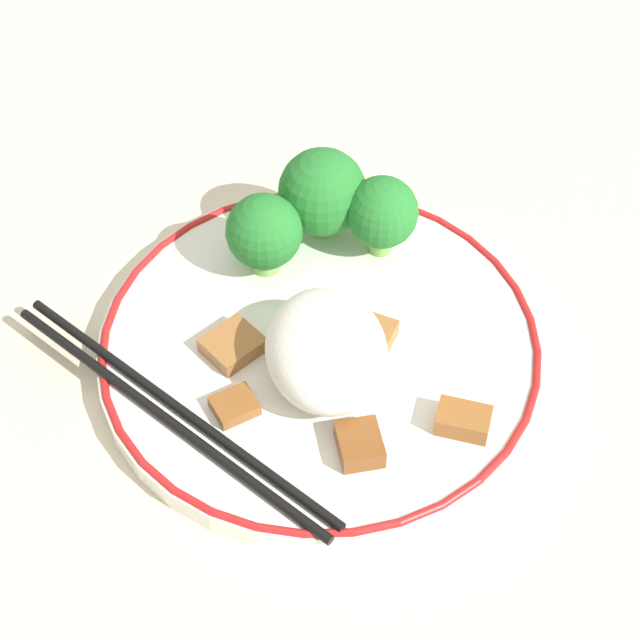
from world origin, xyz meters
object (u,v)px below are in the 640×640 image
broccoli_back_center (322,192)px  chopsticks (171,412)px  plate (320,347)px  broccoli_back_right (264,233)px  broccoli_back_left (382,213)px

broccoli_back_center → chopsticks: size_ratio=0.33×
plate → broccoli_back_center: 0.10m
broccoli_back_center → chopsticks: broccoli_back_center is taller
broccoli_back_right → broccoli_back_center: bearing=-56.1°
broccoli_back_left → plate: bearing=145.7°
chopsticks → broccoli_back_center: bearing=-37.8°
plate → broccoli_back_right: broccoli_back_right is taller
plate → broccoli_back_right: 0.08m
plate → broccoli_back_center: size_ratio=4.24×
broccoli_back_center → broccoli_back_right: broccoli_back_center is taller
broccoli_back_left → chopsticks: size_ratio=0.30×
broccoli_back_left → broccoli_back_center: bearing=58.6°
plate → broccoli_back_right: size_ratio=4.83×
chopsticks → broccoli_back_left: bearing=-50.8°
plate → broccoli_back_left: size_ratio=4.77×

